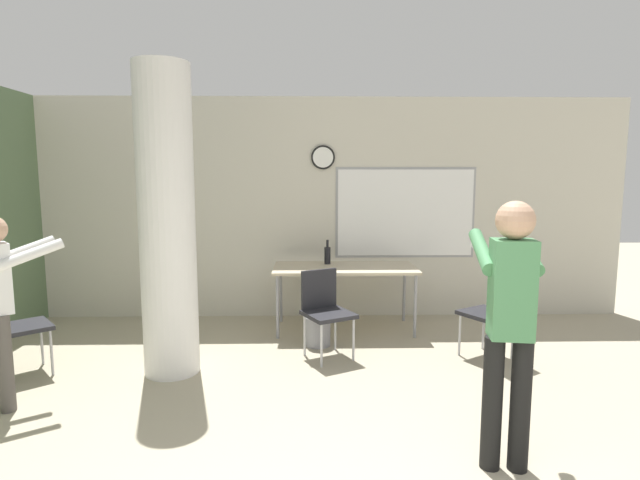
{
  "coord_description": "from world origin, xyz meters",
  "views": [
    {
      "loc": [
        -0.05,
        -1.36,
        1.82
      ],
      "look_at": [
        0.04,
        2.95,
        1.26
      ],
      "focal_mm": 28.0,
      "sensor_mm": 36.0,
      "label": 1
    }
  ],
  "objects_px": {
    "chair_mid_room": "(493,310)",
    "person_watching_back": "(1,297)",
    "bottle_on_table": "(327,255)",
    "chair_table_front": "(325,307)",
    "folding_table": "(345,271)",
    "chair_by_left_wall": "(13,322)",
    "person_playing_side": "(509,314)"
  },
  "relations": [
    {
      "from": "folding_table",
      "to": "chair_mid_room",
      "type": "bearing_deg",
      "value": -36.38
    },
    {
      "from": "chair_mid_room",
      "to": "person_playing_side",
      "type": "distance_m",
      "value": 1.98
    },
    {
      "from": "folding_table",
      "to": "chair_mid_room",
      "type": "xyz_separation_m",
      "value": [
        1.4,
        -1.03,
        -0.2
      ]
    },
    {
      "from": "chair_by_left_wall",
      "to": "chair_mid_room",
      "type": "distance_m",
      "value": 4.49
    },
    {
      "from": "chair_mid_room",
      "to": "chair_table_front",
      "type": "height_order",
      "value": "same"
    },
    {
      "from": "bottle_on_table",
      "to": "chair_table_front",
      "type": "distance_m",
      "value": 1.14
    },
    {
      "from": "folding_table",
      "to": "chair_table_front",
      "type": "distance_m",
      "value": 0.94
    },
    {
      "from": "folding_table",
      "to": "person_playing_side",
      "type": "distance_m",
      "value": 2.98
    },
    {
      "from": "chair_mid_room",
      "to": "person_watching_back",
      "type": "xyz_separation_m",
      "value": [
        -4.19,
        -0.94,
        0.38
      ]
    },
    {
      "from": "bottle_on_table",
      "to": "person_watching_back",
      "type": "distance_m",
      "value": 3.38
    },
    {
      "from": "folding_table",
      "to": "chair_by_left_wall",
      "type": "xyz_separation_m",
      "value": [
        -3.09,
        -1.36,
        -0.2
      ]
    },
    {
      "from": "chair_by_left_wall",
      "to": "person_playing_side",
      "type": "bearing_deg",
      "value": -21.01
    },
    {
      "from": "bottle_on_table",
      "to": "person_watching_back",
      "type": "relative_size",
      "value": 0.19
    },
    {
      "from": "chair_by_left_wall",
      "to": "chair_table_front",
      "type": "xyz_separation_m",
      "value": [
        2.83,
        0.47,
        0.0
      ]
    },
    {
      "from": "chair_by_left_wall",
      "to": "bottle_on_table",
      "type": "bearing_deg",
      "value": 28.24
    },
    {
      "from": "chair_by_left_wall",
      "to": "person_watching_back",
      "type": "bearing_deg",
      "value": -64.16
    },
    {
      "from": "person_playing_side",
      "to": "person_watching_back",
      "type": "xyz_separation_m",
      "value": [
        -3.59,
        0.89,
        -0.09
      ]
    },
    {
      "from": "folding_table",
      "to": "person_playing_side",
      "type": "height_order",
      "value": "person_playing_side"
    },
    {
      "from": "folding_table",
      "to": "chair_by_left_wall",
      "type": "height_order",
      "value": "chair_by_left_wall"
    },
    {
      "from": "chair_by_left_wall",
      "to": "chair_mid_room",
      "type": "relative_size",
      "value": 1.0
    },
    {
      "from": "bottle_on_table",
      "to": "chair_mid_room",
      "type": "relative_size",
      "value": 0.34
    },
    {
      "from": "chair_by_left_wall",
      "to": "person_playing_side",
      "type": "xyz_separation_m",
      "value": [
        3.89,
        -1.49,
        0.48
      ]
    },
    {
      "from": "folding_table",
      "to": "person_playing_side",
      "type": "relative_size",
      "value": 1.0
    },
    {
      "from": "folding_table",
      "to": "chair_mid_room",
      "type": "relative_size",
      "value": 1.92
    },
    {
      "from": "bottle_on_table",
      "to": "chair_table_front",
      "type": "xyz_separation_m",
      "value": [
        -0.06,
        -1.08,
        -0.36
      ]
    },
    {
      "from": "bottle_on_table",
      "to": "person_playing_side",
      "type": "xyz_separation_m",
      "value": [
        1.0,
        -3.04,
        0.12
      ]
    },
    {
      "from": "person_playing_side",
      "to": "bottle_on_table",
      "type": "bearing_deg",
      "value": 108.14
    },
    {
      "from": "folding_table",
      "to": "chair_by_left_wall",
      "type": "distance_m",
      "value": 3.38
    },
    {
      "from": "person_playing_side",
      "to": "folding_table",
      "type": "bearing_deg",
      "value": 105.67
    },
    {
      "from": "folding_table",
      "to": "person_watching_back",
      "type": "relative_size",
      "value": 1.1
    },
    {
      "from": "chair_mid_room",
      "to": "bottle_on_table",
      "type": "bearing_deg",
      "value": 142.58
    },
    {
      "from": "chair_table_front",
      "to": "person_playing_side",
      "type": "height_order",
      "value": "person_playing_side"
    }
  ]
}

